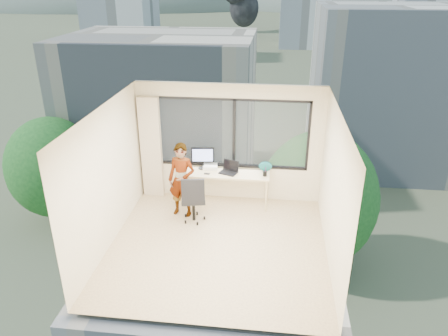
# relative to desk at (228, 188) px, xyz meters

# --- Properties ---
(floor) EXTENTS (4.00, 4.00, 0.01)m
(floor) POSITION_rel_desk_xyz_m (0.00, -1.66, -0.38)
(floor) COLOR beige
(floor) RESTS_ON ground
(ceiling) EXTENTS (4.00, 4.00, 0.01)m
(ceiling) POSITION_rel_desk_xyz_m (0.00, -1.66, 2.23)
(ceiling) COLOR white
(ceiling) RESTS_ON ground
(wall_front) EXTENTS (4.00, 0.01, 2.60)m
(wall_front) POSITION_rel_desk_xyz_m (0.00, -3.66, 0.93)
(wall_front) COLOR beige
(wall_front) RESTS_ON ground
(wall_left) EXTENTS (0.01, 4.00, 2.60)m
(wall_left) POSITION_rel_desk_xyz_m (-2.00, -1.66, 0.93)
(wall_left) COLOR beige
(wall_left) RESTS_ON ground
(wall_right) EXTENTS (0.01, 4.00, 2.60)m
(wall_right) POSITION_rel_desk_xyz_m (2.00, -1.66, 0.93)
(wall_right) COLOR beige
(wall_right) RESTS_ON ground
(window_wall) EXTENTS (3.30, 0.16, 1.55)m
(window_wall) POSITION_rel_desk_xyz_m (0.05, 0.34, 1.15)
(window_wall) COLOR black
(window_wall) RESTS_ON ground
(curtain) EXTENTS (0.45, 0.14, 2.30)m
(curtain) POSITION_rel_desk_xyz_m (-1.72, 0.22, 0.77)
(curtain) COLOR beige
(curtain) RESTS_ON floor
(desk) EXTENTS (1.80, 0.60, 0.75)m
(desk) POSITION_rel_desk_xyz_m (0.00, 0.00, 0.00)
(desk) COLOR #C7B286
(desk) RESTS_ON floor
(chair) EXTENTS (0.63, 0.63, 1.05)m
(chair) POSITION_rel_desk_xyz_m (-0.61, -0.79, 0.15)
(chair) COLOR black
(chair) RESTS_ON floor
(person) EXTENTS (0.64, 0.48, 1.58)m
(person) POSITION_rel_desk_xyz_m (-0.88, -0.57, 0.41)
(person) COLOR #2D2D33
(person) RESTS_ON floor
(monitor) EXTENTS (0.50, 0.16, 0.49)m
(monitor) POSITION_rel_desk_xyz_m (-0.56, 0.15, 0.62)
(monitor) COLOR black
(monitor) RESTS_ON desk
(game_console) EXTENTS (0.34, 0.30, 0.08)m
(game_console) POSITION_rel_desk_xyz_m (-0.40, 0.17, 0.41)
(game_console) COLOR white
(game_console) RESTS_ON desk
(laptop) EXTENTS (0.47, 0.49, 0.23)m
(laptop) POSITION_rel_desk_xyz_m (0.02, -0.04, 0.49)
(laptop) COLOR black
(laptop) RESTS_ON desk
(cellphone) EXTENTS (0.12, 0.06, 0.01)m
(cellphone) POSITION_rel_desk_xyz_m (-0.43, -0.14, 0.38)
(cellphone) COLOR black
(cellphone) RESTS_ON desk
(pen_cup) EXTENTS (0.11, 0.11, 0.11)m
(pen_cup) POSITION_rel_desk_xyz_m (0.80, -0.08, 0.43)
(pen_cup) COLOR black
(pen_cup) RESTS_ON desk
(handbag) EXTENTS (0.32, 0.23, 0.22)m
(handbag) POSITION_rel_desk_xyz_m (0.80, 0.17, 0.49)
(handbag) COLOR #0D4C50
(handbag) RESTS_ON desk
(exterior_ground) EXTENTS (400.00, 400.00, 0.04)m
(exterior_ground) POSITION_rel_desk_xyz_m (0.00, 118.34, -14.38)
(exterior_ground) COLOR #515B3D
(exterior_ground) RESTS_ON ground
(near_bldg_a) EXTENTS (16.00, 12.00, 14.00)m
(near_bldg_a) POSITION_rel_desk_xyz_m (-9.00, 28.34, -7.38)
(near_bldg_a) COLOR #F4E2CC
(near_bldg_a) RESTS_ON exterior_ground
(near_bldg_b) EXTENTS (14.00, 13.00, 16.00)m
(near_bldg_b) POSITION_rel_desk_xyz_m (12.00, 36.34, -6.38)
(near_bldg_b) COLOR silver
(near_bldg_b) RESTS_ON exterior_ground
(hill_a) EXTENTS (288.00, 216.00, 90.00)m
(hill_a) POSITION_rel_desk_xyz_m (-120.00, 318.34, -14.38)
(hill_a) COLOR slate
(hill_a) RESTS_ON exterior_ground
(hill_b) EXTENTS (300.00, 220.00, 96.00)m
(hill_b) POSITION_rel_desk_xyz_m (100.00, 318.34, -14.38)
(hill_b) COLOR slate
(hill_b) RESTS_ON exterior_ground
(tree_a) EXTENTS (7.00, 7.00, 8.00)m
(tree_a) POSITION_rel_desk_xyz_m (-16.00, 20.34, -10.38)
(tree_a) COLOR #1C551E
(tree_a) RESTS_ON exterior_ground
(tree_b) EXTENTS (7.60, 7.60, 9.00)m
(tree_b) POSITION_rel_desk_xyz_m (4.00, 16.34, -9.88)
(tree_b) COLOR #1C551E
(tree_b) RESTS_ON exterior_ground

